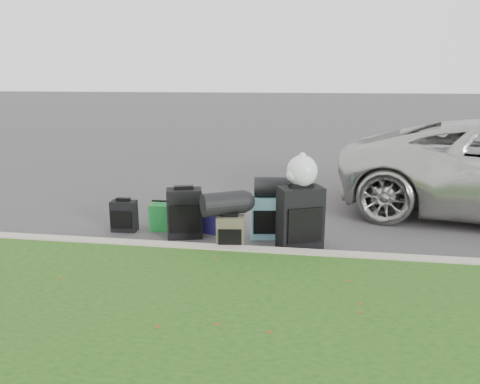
# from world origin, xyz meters

# --- Properties ---
(ground) EXTENTS (120.00, 120.00, 0.00)m
(ground) POSITION_xyz_m (0.00, 0.00, 0.00)
(ground) COLOR #383535
(ground) RESTS_ON ground
(curb) EXTENTS (120.00, 0.18, 0.15)m
(curb) POSITION_xyz_m (0.00, -1.00, 0.07)
(curb) COLOR #9E937F
(curb) RESTS_ON ground
(suitcase_small_black) EXTENTS (0.37, 0.21, 0.45)m
(suitcase_small_black) POSITION_xyz_m (-1.74, -0.19, 0.22)
(suitcase_small_black) COLOR black
(suitcase_small_black) RESTS_ON ground
(suitcase_large_black_left) EXTENTS (0.54, 0.41, 0.69)m
(suitcase_large_black_left) POSITION_xyz_m (-0.80, -0.30, 0.34)
(suitcase_large_black_left) COLOR black
(suitcase_large_black_left) RESTS_ON ground
(suitcase_olive) EXTENTS (0.37, 0.26, 0.48)m
(suitcase_olive) POSITION_xyz_m (-0.07, -0.80, 0.24)
(suitcase_olive) COLOR #3A3727
(suitcase_olive) RESTS_ON ground
(suitcase_teal) EXTENTS (0.44, 0.30, 0.59)m
(suitcase_teal) POSITION_xyz_m (0.31, -0.17, 0.29)
(suitcase_teal) COLOR #5F97B4
(suitcase_teal) RESTS_ON ground
(suitcase_large_black_right) EXTENTS (0.64, 0.52, 0.83)m
(suitcase_large_black_right) POSITION_xyz_m (0.80, -0.53, 0.41)
(suitcase_large_black_right) COLOR black
(suitcase_large_black_right) RESTS_ON ground
(tote_green) EXTENTS (0.34, 0.27, 0.39)m
(tote_green) POSITION_xyz_m (-1.21, -0.03, 0.19)
(tote_green) COLOR #1B7B30
(tote_green) RESTS_ON ground
(tote_navy) EXTENTS (0.39, 0.35, 0.34)m
(tote_navy) POSITION_xyz_m (-0.40, -0.06, 0.17)
(tote_navy) COLOR #1B164D
(tote_navy) RESTS_ON ground
(duffel_left) EXTENTS (0.63, 0.53, 0.30)m
(duffel_left) POSITION_xyz_m (-0.16, -0.74, 0.63)
(duffel_left) COLOR black
(duffel_left) RESTS_ON suitcase_olive
(duffel_right) EXTENTS (0.52, 0.33, 0.27)m
(duffel_right) POSITION_xyz_m (0.40, -0.15, 0.73)
(duffel_right) COLOR black
(duffel_right) RESTS_ON suitcase_teal
(trash_bag) EXTENTS (0.39, 0.39, 0.39)m
(trash_bag) POSITION_xyz_m (0.80, -0.48, 1.02)
(trash_bag) COLOR silver
(trash_bag) RESTS_ON suitcase_large_black_right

